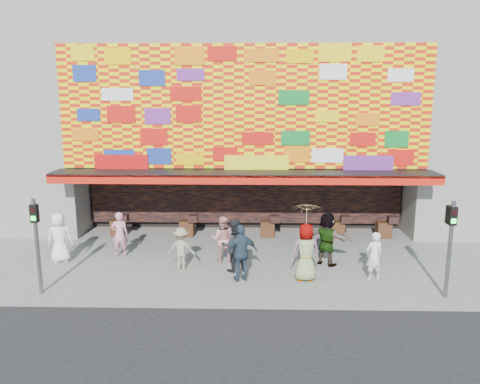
# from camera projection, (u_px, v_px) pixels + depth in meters

# --- Properties ---
(ground) EXTENTS (90.00, 90.00, 0.00)m
(ground) POSITION_uv_depth(u_px,v_px,m) (242.00, 277.00, 15.82)
(ground) COLOR slate
(ground) RESTS_ON ground
(shop_building) EXTENTS (15.20, 9.40, 10.00)m
(shop_building) POSITION_uv_depth(u_px,v_px,m) (246.00, 112.00, 22.76)
(shop_building) COLOR gray
(shop_building) RESTS_ON ground
(signal_left) EXTENTS (0.22, 0.20, 3.00)m
(signal_left) POSITION_uv_depth(u_px,v_px,m) (36.00, 235.00, 14.12)
(signal_left) COLOR #59595B
(signal_left) RESTS_ON ground
(signal_right) EXTENTS (0.22, 0.20, 3.00)m
(signal_right) POSITION_uv_depth(u_px,v_px,m) (451.00, 238.00, 13.82)
(signal_right) COLOR #59595B
(signal_right) RESTS_ON ground
(ped_a) EXTENTS (0.97, 0.70, 1.84)m
(ped_a) POSITION_uv_depth(u_px,v_px,m) (60.00, 237.00, 17.09)
(ped_a) COLOR white
(ped_a) RESTS_ON ground
(ped_b) EXTENTS (0.71, 0.54, 1.73)m
(ped_b) POSITION_uv_depth(u_px,v_px,m) (120.00, 234.00, 17.69)
(ped_b) COLOR #C88197
(ped_b) RESTS_ON ground
(ped_c) EXTENTS (1.07, 0.94, 1.86)m
(ped_c) POSITION_uv_depth(u_px,v_px,m) (234.00, 245.00, 16.16)
(ped_c) COLOR black
(ped_c) RESTS_ON ground
(ped_d) EXTENTS (1.00, 0.61, 1.50)m
(ped_d) POSITION_uv_depth(u_px,v_px,m) (181.00, 249.00, 16.37)
(ped_d) COLOR gray
(ped_d) RESTS_ON ground
(ped_e) EXTENTS (1.21, 0.84, 1.91)m
(ped_e) POSITION_uv_depth(u_px,v_px,m) (241.00, 253.00, 15.31)
(ped_e) COLOR #2B3B4C
(ped_e) RESTS_ON ground
(ped_f) EXTENTS (1.79, 1.51, 1.93)m
(ped_f) POSITION_uv_depth(u_px,v_px,m) (327.00, 239.00, 16.76)
(ped_f) COLOR gray
(ped_f) RESTS_ON ground
(ped_g) EXTENTS (0.99, 0.69, 1.93)m
(ped_g) POSITION_uv_depth(u_px,v_px,m) (306.00, 252.00, 15.34)
(ped_g) COLOR gray
(ped_g) RESTS_ON ground
(ped_h) EXTENTS (0.68, 0.54, 1.63)m
(ped_h) POSITION_uv_depth(u_px,v_px,m) (374.00, 256.00, 15.43)
(ped_h) COLOR silver
(ped_h) RESTS_ON ground
(ped_i) EXTENTS (0.88, 0.71, 1.71)m
(ped_i) POSITION_uv_depth(u_px,v_px,m) (222.00, 239.00, 17.12)
(ped_i) COLOR #D88F8B
(ped_i) RESTS_ON ground
(parasol) EXTENTS (1.17, 1.18, 1.85)m
(parasol) POSITION_uv_depth(u_px,v_px,m) (307.00, 217.00, 15.10)
(parasol) COLOR #FAE99D
(parasol) RESTS_ON ground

